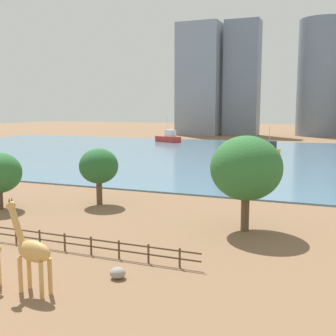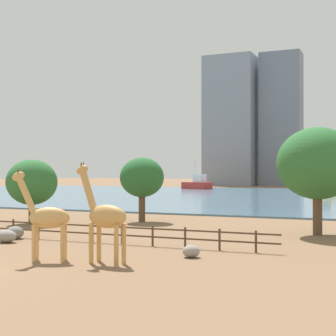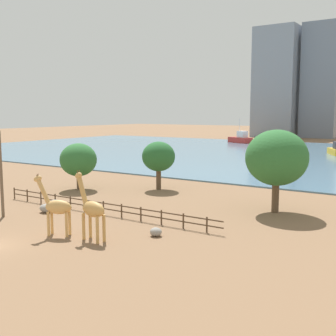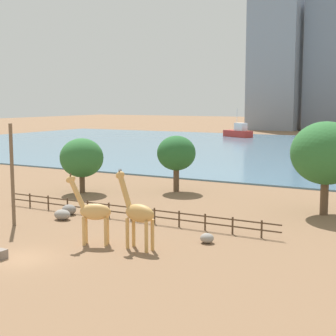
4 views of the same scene
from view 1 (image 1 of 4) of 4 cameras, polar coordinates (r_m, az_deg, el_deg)
name	(u,v)px [view 1 (image 1 of 4)]	position (r m, az deg, el deg)	size (l,w,h in m)	color
ground_plane	(236,155)	(95.51, 9.17, 1.75)	(400.00, 400.00, 0.00)	brown
harbor_water	(233,156)	(92.59, 8.77, 1.62)	(180.00, 86.00, 0.20)	slate
giraffe_companion	(32,250)	(24.96, -17.99, -10.57)	(3.32, 1.20, 5.31)	tan
boulder_small	(118,273)	(26.59, -6.83, -13.94)	(0.97, 0.92, 0.69)	gray
enclosure_fence	(32,236)	(33.72, -17.93, -8.74)	(26.12, 0.14, 1.30)	#4C3826
tree_center_broad	(246,168)	(35.62, 10.55, -0.05)	(6.01, 6.01, 8.08)	brown
tree_right_tall	(99,166)	(45.61, -9.37, 0.22)	(4.18, 4.18, 6.08)	brown
boat_sailboat	(168,138)	(128.97, 0.05, 4.11)	(9.01, 6.52, 7.68)	#B22D28
boat_tug	(270,150)	(96.90, 13.63, 2.45)	(5.39, 7.31, 6.24)	gold
skyline_tower_needle	(201,80)	(170.83, 4.48, 11.76)	(16.54, 15.68, 42.97)	gray
skyline_block_central	(321,79)	(172.38, 20.06, 11.31)	(17.69, 17.69, 43.20)	slate
skyline_tower_glass	(242,79)	(167.82, 10.00, 11.81)	(13.15, 8.33, 43.44)	slate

